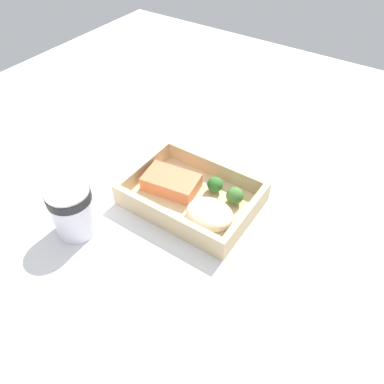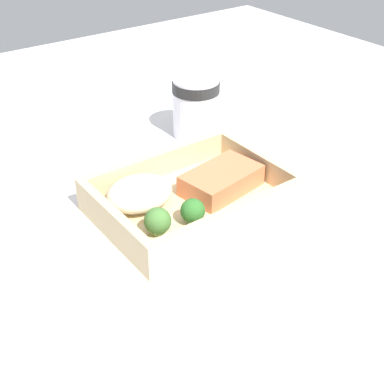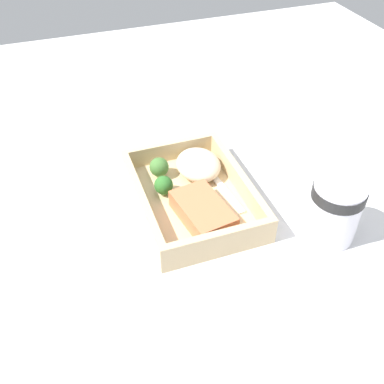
{
  "view_description": "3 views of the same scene",
  "coord_description": "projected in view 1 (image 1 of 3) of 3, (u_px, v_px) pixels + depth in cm",
  "views": [
    {
      "loc": [
        29.27,
        -43.58,
        54.08
      ],
      "look_at": [
        0.0,
        0.0,
        2.7
      ],
      "focal_mm": 35.0,
      "sensor_mm": 36.0,
      "label": 1
    },
    {
      "loc": [
        35.5,
        48.54,
        41.61
      ],
      "look_at": [
        0.0,
        0.0,
        2.7
      ],
      "focal_mm": 50.0,
      "sensor_mm": 36.0,
      "label": 2
    },
    {
      "loc": [
        -52.73,
        18.67,
        51.27
      ],
      "look_at": [
        0.0,
        0.0,
        2.7
      ],
      "focal_mm": 42.0,
      "sensor_mm": 36.0,
      "label": 3
    }
  ],
  "objects": [
    {
      "name": "mashed_potatoes",
      "position": [
        209.0,
        214.0,
        0.69
      ],
      "size": [
        9.11,
        7.68,
        3.78
      ],
      "primitive_type": "ellipsoid",
      "color": "beige",
      "rests_on": "takeout_tray"
    },
    {
      "name": "takeout_tray",
      "position": [
        192.0,
        199.0,
        0.75
      ],
      "size": [
        25.19,
        18.2,
        1.2
      ],
      "primitive_type": "cube",
      "color": "#D1B688",
      "rests_on": "ground_plane"
    },
    {
      "name": "tray_rim",
      "position": [
        192.0,
        191.0,
        0.73
      ],
      "size": [
        25.19,
        18.2,
        3.6
      ],
      "color": "#D1B688",
      "rests_on": "takeout_tray"
    },
    {
      "name": "fork",
      "position": [
        189.0,
        221.0,
        0.7
      ],
      "size": [
        15.89,
        3.18,
        0.44
      ],
      "color": "white",
      "rests_on": "takeout_tray"
    },
    {
      "name": "paper_cup",
      "position": [
        72.0,
        208.0,
        0.66
      ],
      "size": [
        7.88,
        7.88,
        10.01
      ],
      "color": "white",
      "rests_on": "ground_plane"
    },
    {
      "name": "broccoli_floret_2",
      "position": [
        215.0,
        185.0,
        0.74
      ],
      "size": [
        3.18,
        3.18,
        3.47
      ],
      "color": "#7EA368",
      "rests_on": "takeout_tray"
    },
    {
      "name": "salmon_fillet",
      "position": [
        172.0,
        182.0,
        0.76
      ],
      "size": [
        11.8,
        8.22,
        3.03
      ],
      "primitive_type": "cube",
      "rotation": [
        0.0,
        0.0,
        0.16
      ],
      "color": "#E0774C",
      "rests_on": "takeout_tray"
    },
    {
      "name": "receipt_slip",
      "position": [
        278.0,
        160.0,
        0.85
      ],
      "size": [
        7.87,
        12.05,
        0.24
      ],
      "primitive_type": "cube",
      "rotation": [
        0.0,
        0.0,
        -0.07
      ],
      "color": "white",
      "rests_on": "ground_plane"
    },
    {
      "name": "ground_plane",
      "position": [
        192.0,
        205.0,
        0.76
      ],
      "size": [
        160.0,
        160.0,
        2.0
      ],
      "primitive_type": "cube",
      "color": "silver"
    },
    {
      "name": "broccoli_floret_1",
      "position": [
        235.0,
        196.0,
        0.72
      ],
      "size": [
        3.4,
        3.4,
        3.69
      ],
      "color": "#86A163",
      "rests_on": "takeout_tray"
    }
  ]
}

